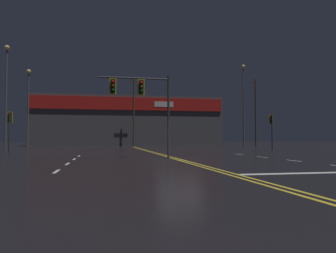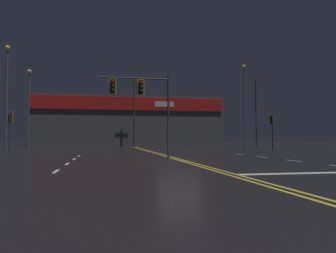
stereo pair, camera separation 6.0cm
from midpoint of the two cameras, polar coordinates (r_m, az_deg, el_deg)
ground_plane at (r=18.38m, az=2.18°, el=-5.84°), size 200.00×200.00×0.00m
road_markings at (r=17.09m, az=7.78°, el=-6.09°), size 17.41×60.00×0.01m
traffic_signal_median at (r=20.22m, az=-4.85°, el=5.62°), size 4.35×0.36×5.15m
traffic_signal_corner_northwest at (r=31.74m, az=-25.72°, el=0.65°), size 0.42×0.36×3.56m
traffic_signal_corner_northeast at (r=35.64m, az=17.70°, el=0.44°), size 0.42×0.36×3.71m
streetlight_near_left at (r=40.09m, az=-26.21°, el=6.58°), size 0.56×0.56×11.44m
streetlight_near_right at (r=44.82m, az=-23.02°, el=4.58°), size 0.56×0.56×9.93m
streetlight_far_left at (r=49.75m, az=13.12°, el=5.19°), size 0.56×0.56×12.15m
building_backdrop at (r=59.15m, az=-6.86°, el=0.83°), size 32.15×10.23×8.44m
utility_pole_row at (r=52.49m, az=-6.90°, el=3.11°), size 45.50×0.26×12.23m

